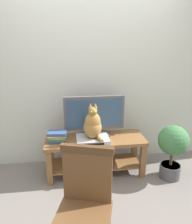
{
  "coord_description": "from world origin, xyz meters",
  "views": [
    {
      "loc": [
        -0.34,
        -1.98,
        1.72
      ],
      "look_at": [
        0.0,
        0.55,
        0.89
      ],
      "focal_mm": 34.77,
      "sensor_mm": 36.0,
      "label": 1
    }
  ],
  "objects_px": {
    "tv": "(95,115)",
    "potted_plant": "(173,147)",
    "media_box": "(93,139)",
    "tv_stand": "(96,149)",
    "book_stack": "(57,137)",
    "cat": "(93,125)",
    "wooden_chair": "(85,202)"
  },
  "relations": [
    {
      "from": "tv",
      "to": "potted_plant",
      "type": "xyz_separation_m",
      "value": [
        0.96,
        -0.34,
        -0.35
      ]
    },
    {
      "from": "tv",
      "to": "wooden_chair",
      "type": "bearing_deg",
      "value": -100.38
    },
    {
      "from": "media_box",
      "to": "book_stack",
      "type": "height_order",
      "value": "book_stack"
    },
    {
      "from": "cat",
      "to": "book_stack",
      "type": "relative_size",
      "value": 1.87
    },
    {
      "from": "media_box",
      "to": "book_stack",
      "type": "xyz_separation_m",
      "value": [
        -0.45,
        0.06,
        0.04
      ]
    },
    {
      "from": "book_stack",
      "to": "potted_plant",
      "type": "bearing_deg",
      "value": -8.89
    },
    {
      "from": "media_box",
      "to": "book_stack",
      "type": "relative_size",
      "value": 1.66
    },
    {
      "from": "tv_stand",
      "to": "potted_plant",
      "type": "relative_size",
      "value": 1.79
    },
    {
      "from": "cat",
      "to": "potted_plant",
      "type": "relative_size",
      "value": 0.63
    },
    {
      "from": "media_box",
      "to": "book_stack",
      "type": "bearing_deg",
      "value": 172.19
    },
    {
      "from": "media_box",
      "to": "potted_plant",
      "type": "height_order",
      "value": "potted_plant"
    },
    {
      "from": "media_box",
      "to": "tv_stand",
      "type": "bearing_deg",
      "value": 58.92
    },
    {
      "from": "cat",
      "to": "tv_stand",
      "type": "bearing_deg",
      "value": 62.86
    },
    {
      "from": "book_stack",
      "to": "potted_plant",
      "type": "relative_size",
      "value": 0.34
    },
    {
      "from": "wooden_chair",
      "to": "potted_plant",
      "type": "relative_size",
      "value": 1.36
    },
    {
      "from": "tv_stand",
      "to": "cat",
      "type": "xyz_separation_m",
      "value": [
        -0.05,
        -0.09,
        0.38
      ]
    },
    {
      "from": "book_stack",
      "to": "media_box",
      "type": "bearing_deg",
      "value": -7.81
    },
    {
      "from": "media_box",
      "to": "wooden_chair",
      "type": "xyz_separation_m",
      "value": [
        -0.2,
        -1.16,
        0.04
      ]
    },
    {
      "from": "book_stack",
      "to": "potted_plant",
      "type": "distance_m",
      "value": 1.48
    },
    {
      "from": "media_box",
      "to": "cat",
      "type": "distance_m",
      "value": 0.2
    },
    {
      "from": "potted_plant",
      "to": "wooden_chair",
      "type": "bearing_deg",
      "value": -140.34
    },
    {
      "from": "tv",
      "to": "potted_plant",
      "type": "height_order",
      "value": "tv"
    },
    {
      "from": "cat",
      "to": "potted_plant",
      "type": "height_order",
      "value": "cat"
    },
    {
      "from": "tv_stand",
      "to": "potted_plant",
      "type": "xyz_separation_m",
      "value": [
        0.96,
        -0.25,
        0.09
      ]
    },
    {
      "from": "tv_stand",
      "to": "media_box",
      "type": "height_order",
      "value": "media_box"
    },
    {
      "from": "tv_stand",
      "to": "wooden_chair",
      "type": "height_order",
      "value": "wooden_chair"
    },
    {
      "from": "tv",
      "to": "cat",
      "type": "distance_m",
      "value": 0.2
    },
    {
      "from": "media_box",
      "to": "potted_plant",
      "type": "relative_size",
      "value": 0.56
    },
    {
      "from": "book_stack",
      "to": "cat",
      "type": "bearing_deg",
      "value": -9.27
    },
    {
      "from": "tv_stand",
      "to": "tv",
      "type": "relative_size",
      "value": 1.64
    },
    {
      "from": "tv_stand",
      "to": "book_stack",
      "type": "height_order",
      "value": "book_stack"
    },
    {
      "from": "tv",
      "to": "book_stack",
      "type": "relative_size",
      "value": 3.21
    }
  ]
}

